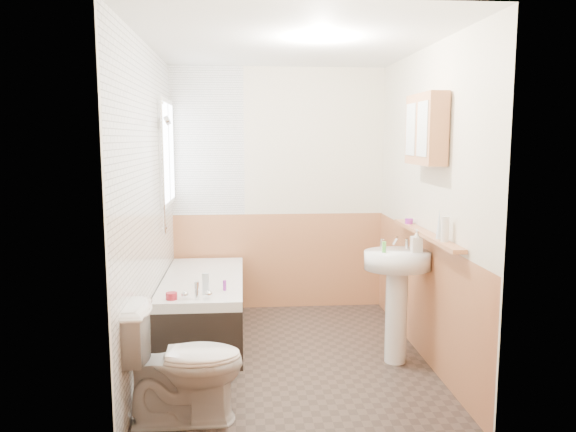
% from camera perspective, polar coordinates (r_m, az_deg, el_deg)
% --- Properties ---
extents(floor, '(2.80, 2.80, 0.00)m').
position_cam_1_polar(floor, '(4.75, 0.15, -14.12)').
color(floor, '#2F2521').
rests_on(floor, ground).
extents(ceiling, '(2.80, 2.80, 0.00)m').
position_cam_1_polar(ceiling, '(4.47, 0.16, 17.15)').
color(ceiling, white).
rests_on(ceiling, ground).
extents(wall_back, '(2.20, 0.02, 2.50)m').
position_cam_1_polar(wall_back, '(5.84, -1.01, 2.67)').
color(wall_back, beige).
rests_on(wall_back, ground).
extents(wall_front, '(2.20, 0.02, 2.50)m').
position_cam_1_polar(wall_front, '(3.05, 2.38, -2.16)').
color(wall_front, beige).
rests_on(wall_front, ground).
extents(wall_left, '(0.02, 2.80, 2.50)m').
position_cam_1_polar(wall_left, '(4.49, -14.12, 0.84)').
color(wall_left, beige).
rests_on(wall_left, ground).
extents(wall_right, '(0.02, 2.80, 2.50)m').
position_cam_1_polar(wall_right, '(4.67, 13.87, 1.12)').
color(wall_right, beige).
rests_on(wall_right, ground).
extents(wainscot_right, '(0.01, 2.80, 1.00)m').
position_cam_1_polar(wainscot_right, '(4.80, 13.33, -7.81)').
color(wainscot_right, '#C07C4F').
rests_on(wainscot_right, wall_right).
extents(wainscot_front, '(2.20, 0.01, 1.00)m').
position_cam_1_polar(wainscot_front, '(3.29, 2.26, -15.07)').
color(wainscot_front, '#C07C4F').
rests_on(wainscot_front, wall_front).
extents(wainscot_back, '(2.20, 0.01, 1.00)m').
position_cam_1_polar(wainscot_back, '(5.93, -0.98, -4.58)').
color(wainscot_back, '#C07C4F').
rests_on(wainscot_back, wall_back).
extents(tile_cladding_left, '(0.01, 2.80, 2.50)m').
position_cam_1_polar(tile_cladding_left, '(4.48, -13.84, 0.85)').
color(tile_cladding_left, white).
rests_on(tile_cladding_left, wall_left).
extents(tile_return_back, '(0.75, 0.01, 1.50)m').
position_cam_1_polar(tile_return_back, '(5.79, -8.25, 7.50)').
color(tile_return_back, white).
rests_on(tile_return_back, wall_back).
extents(window, '(0.03, 0.79, 0.99)m').
position_cam_1_polar(window, '(5.39, -12.12, 6.32)').
color(window, white).
rests_on(window, wall_left).
extents(bathtub, '(0.70, 1.61, 0.69)m').
position_cam_1_polar(bathtub, '(5.17, -8.55, -9.00)').
color(bathtub, black).
rests_on(bathtub, floor).
extents(shower_riser, '(0.10, 0.08, 1.17)m').
position_cam_1_polar(shower_riser, '(4.94, -12.49, 6.12)').
color(shower_riser, silver).
rests_on(shower_riser, wall_left).
extents(toilet, '(0.78, 0.44, 0.76)m').
position_cam_1_polar(toilet, '(3.71, -10.69, -14.50)').
color(toilet, white).
rests_on(toilet, floor).
extents(sink, '(0.53, 0.43, 1.02)m').
position_cam_1_polar(sink, '(4.55, 11.01, -6.75)').
color(sink, white).
rests_on(sink, floor).
extents(pine_shelf, '(0.10, 1.41, 0.03)m').
position_cam_1_polar(pine_shelf, '(4.48, 13.78, -1.78)').
color(pine_shelf, '#C07C4F').
rests_on(pine_shelf, wall_right).
extents(medicine_cabinet, '(0.15, 0.59, 0.53)m').
position_cam_1_polar(medicine_cabinet, '(4.40, 13.81, 8.55)').
color(medicine_cabinet, '#C07C4F').
rests_on(medicine_cabinet, wall_right).
extents(foam_can, '(0.06, 0.06, 0.18)m').
position_cam_1_polar(foam_can, '(4.08, 15.65, -1.29)').
color(foam_can, silver).
rests_on(foam_can, pine_shelf).
extents(green_bottle, '(0.05, 0.05, 0.22)m').
position_cam_1_polar(green_bottle, '(4.18, 15.11, -0.79)').
color(green_bottle, silver).
rests_on(green_bottle, pine_shelf).
extents(black_jar, '(0.07, 0.07, 0.04)m').
position_cam_1_polar(black_jar, '(4.88, 12.20, -0.50)').
color(black_jar, purple).
rests_on(black_jar, pine_shelf).
extents(soap_bottle, '(0.08, 0.18, 0.08)m').
position_cam_1_polar(soap_bottle, '(4.49, 12.91, -3.06)').
color(soap_bottle, silver).
rests_on(soap_bottle, sink).
extents(clear_bottle, '(0.03, 0.03, 0.09)m').
position_cam_1_polar(clear_bottle, '(4.41, 9.73, -3.13)').
color(clear_bottle, '#59C647').
rests_on(clear_bottle, sink).
extents(blue_gel, '(0.05, 0.04, 0.17)m').
position_cam_1_polar(blue_gel, '(4.52, -8.36, -6.85)').
color(blue_gel, silver).
rests_on(blue_gel, bathtub).
extents(cream_jar, '(0.11, 0.11, 0.05)m').
position_cam_1_polar(cream_jar, '(4.45, -11.75, -7.96)').
color(cream_jar, maroon).
rests_on(cream_jar, bathtub).
extents(orange_bottle, '(0.03, 0.03, 0.08)m').
position_cam_1_polar(orange_bottle, '(4.63, -6.46, -7.02)').
color(orange_bottle, purple).
rests_on(orange_bottle, bathtub).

